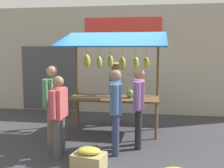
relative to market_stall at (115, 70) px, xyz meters
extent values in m
plane|color=#38383D|center=(0.01, 0.05, -1.55)|extent=(40.00, 40.00, 0.00)
cube|color=#B2A893|center=(0.01, -2.15, 0.15)|extent=(9.00, 0.25, 3.40)
cube|color=red|center=(0.05, -2.00, 1.20)|extent=(2.40, 0.06, 0.56)
cube|color=#47474C|center=(2.51, -2.01, -0.45)|extent=(1.90, 0.04, 2.10)
cube|color=brown|center=(0.01, 0.05, -0.69)|extent=(2.20, 0.90, 0.05)
cylinder|color=brown|center=(1.05, 0.44, -1.13)|extent=(0.06, 0.06, 0.83)
cylinder|color=brown|center=(-1.03, 0.44, -1.13)|extent=(0.06, 0.06, 0.83)
cylinder|color=brown|center=(1.05, -0.34, -1.13)|extent=(0.06, 0.06, 0.83)
cylinder|color=brown|center=(-1.03, -0.34, -1.13)|extent=(0.06, 0.06, 0.83)
cylinder|color=brown|center=(1.07, -0.35, -0.37)|extent=(0.07, 0.07, 2.35)
cylinder|color=brown|center=(-1.05, -0.35, -0.37)|extent=(0.07, 0.07, 2.35)
cylinder|color=brown|center=(0.01, -0.35, 0.60)|extent=(2.12, 0.06, 0.06)
cube|color=#19518C|center=(0.01, 0.20, 0.75)|extent=(2.50, 1.46, 0.39)
cylinder|color=brown|center=(-0.76, -0.36, 0.46)|extent=(0.01, 0.01, 0.29)
ellipsoid|color=yellow|center=(-0.76, -0.36, 0.18)|extent=(0.17, 0.15, 0.27)
cylinder|color=brown|center=(-0.49, -0.36, 0.46)|extent=(0.01, 0.01, 0.28)
ellipsoid|color=#B2CC4C|center=(-0.49, -0.36, 0.17)|extent=(0.20, 0.22, 0.31)
cylinder|color=brown|center=(-0.14, -0.34, 0.46)|extent=(0.01, 0.01, 0.28)
ellipsoid|color=gold|center=(-0.14, -0.34, 0.14)|extent=(0.26, 0.27, 0.35)
cylinder|color=brown|center=(0.15, -0.29, 0.48)|extent=(0.01, 0.01, 0.25)
ellipsoid|color=#B2CC4C|center=(0.15, -0.29, 0.19)|extent=(0.21, 0.23, 0.32)
cylinder|color=brown|center=(0.46, -0.33, 0.47)|extent=(0.01, 0.01, 0.27)
ellipsoid|color=#B2CC4C|center=(0.46, -0.33, 0.17)|extent=(0.20, 0.22, 0.32)
cylinder|color=brown|center=(0.80, -0.35, 0.49)|extent=(0.01, 0.01, 0.22)
ellipsoid|color=yellow|center=(0.80, -0.35, 0.20)|extent=(0.26, 0.25, 0.36)
ellipsoid|color=orange|center=(-0.58, -0.14, -0.60)|extent=(0.19, 0.25, 0.14)
sphere|color=#729E4C|center=(-0.39, 0.03, -0.57)|extent=(0.20, 0.20, 0.20)
cylinder|color=#232328|center=(0.09, -0.84, -1.12)|extent=(0.14, 0.14, 0.85)
cylinder|color=#232328|center=(0.10, -0.56, -1.12)|extent=(0.14, 0.14, 0.85)
cube|color=#476B9E|center=(0.09, -0.70, -0.39)|extent=(0.24, 0.52, 0.60)
cylinder|color=#476B9E|center=(0.08, -1.01, -0.37)|extent=(0.09, 0.09, 0.56)
cylinder|color=#476B9E|center=(0.10, -0.38, -0.37)|extent=(0.09, 0.09, 0.56)
sphere|color=#8C664C|center=(0.09, -0.70, 0.06)|extent=(0.23, 0.23, 0.23)
cylinder|color=beige|center=(0.09, -0.70, 0.13)|extent=(0.45, 0.45, 0.02)
cylinder|color=navy|center=(-0.27, 1.58, -1.13)|extent=(0.14, 0.14, 0.83)
cylinder|color=navy|center=(-0.22, 1.31, -1.13)|extent=(0.14, 0.14, 0.83)
cube|color=#476B9E|center=(-0.24, 1.44, -0.43)|extent=(0.31, 0.53, 0.59)
cylinder|color=#476B9E|center=(-0.30, 1.75, -0.40)|extent=(0.09, 0.09, 0.54)
cylinder|color=#476B9E|center=(-0.19, 1.14, -0.40)|extent=(0.09, 0.09, 0.54)
sphere|color=#8C664C|center=(-0.24, 1.44, 0.01)|extent=(0.23, 0.23, 0.23)
cylinder|color=#726656|center=(1.19, 1.26, -1.12)|extent=(0.14, 0.14, 0.85)
cylinder|color=#726656|center=(1.17, 0.98, -1.12)|extent=(0.14, 0.14, 0.85)
cube|color=#518C5B|center=(1.18, 1.12, -0.40)|extent=(0.26, 0.53, 0.60)
cylinder|color=#518C5B|center=(1.20, 1.43, -0.38)|extent=(0.09, 0.09, 0.55)
cylinder|color=#518C5B|center=(1.16, 0.80, -0.38)|extent=(0.09, 0.09, 0.55)
sphere|color=#A87A5B|center=(1.18, 1.12, 0.05)|extent=(0.23, 0.23, 0.23)
cylinder|color=#232328|center=(-0.67, 1.15, -1.13)|extent=(0.14, 0.14, 0.83)
cylinder|color=#232328|center=(-0.66, 0.88, -1.13)|extent=(0.14, 0.14, 0.83)
cube|color=#93669E|center=(-0.67, 1.02, -0.42)|extent=(0.24, 0.51, 0.59)
cylinder|color=#93669E|center=(-0.68, 1.33, -0.40)|extent=(0.09, 0.09, 0.54)
cylinder|color=#93669E|center=(-0.66, 0.70, -0.40)|extent=(0.09, 0.09, 0.54)
sphere|color=#8C664C|center=(-0.67, 1.02, 0.01)|extent=(0.23, 0.23, 0.23)
cylinder|color=#4C4C51|center=(0.79, 1.92, -1.16)|extent=(0.14, 0.14, 0.78)
cylinder|color=#4C4C51|center=(0.80, 1.66, -1.16)|extent=(0.14, 0.14, 0.78)
cube|color=#BF4C51|center=(0.80, 1.79, -0.50)|extent=(0.23, 0.47, 0.55)
cylinder|color=#BF4C51|center=(0.79, 2.09, -0.48)|extent=(0.09, 0.09, 0.51)
cylinder|color=#BF4C51|center=(0.80, 1.50, -0.48)|extent=(0.09, 0.09, 0.51)
sphere|color=#8C664C|center=(0.80, 1.79, -0.09)|extent=(0.21, 0.21, 0.21)
cube|color=tan|center=(0.10, 2.24, -1.41)|extent=(0.61, 0.49, 0.28)
ellipsoid|color=gold|center=(0.10, 2.24, -1.22)|extent=(0.42, 0.30, 0.12)
camera|label=1|loc=(-1.03, 6.69, 0.53)|focal=44.32mm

